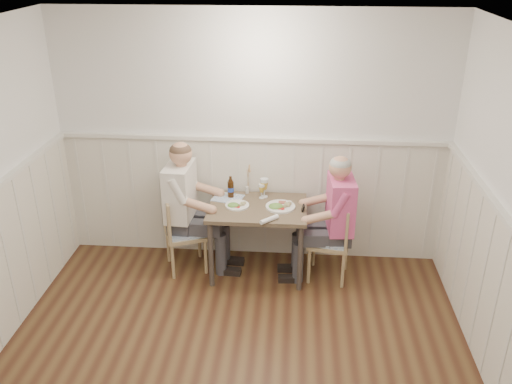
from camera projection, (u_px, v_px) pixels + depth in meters
room_shell at (221, 226)px, 3.37m from camera, size 4.04×4.54×2.60m
wainscot at (236, 276)px, 4.34m from camera, size 4.00×4.49×1.34m
dining_table at (258, 215)px, 5.40m from camera, size 0.97×0.70×0.75m
chair_right at (334, 238)px, 5.38m from camera, size 0.45×0.45×0.83m
chair_left at (180, 230)px, 5.53m from camera, size 0.51×0.51×0.83m
man_in_pink at (335, 228)px, 5.35m from camera, size 0.64×0.45×1.34m
diner_cream at (186, 216)px, 5.52m from camera, size 0.67×0.46×1.41m
plate_man at (280, 206)px, 5.32m from camera, size 0.29×0.29×0.07m
plate_diner at (236, 205)px, 5.35m from camera, size 0.24×0.24×0.06m
beer_glass_a at (264, 185)px, 5.50m from camera, size 0.08×0.08×0.20m
beer_glass_b at (262, 189)px, 5.49m from camera, size 0.06×0.06×0.16m
beer_bottle at (231, 188)px, 5.51m from camera, size 0.06×0.06×0.23m
rolled_napkin at (269, 219)px, 5.06m from camera, size 0.18×0.17×0.04m
grass_vase at (247, 180)px, 5.58m from camera, size 0.04×0.04×0.34m
gingham_mat at (228, 198)px, 5.53m from camera, size 0.34×0.30×0.01m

